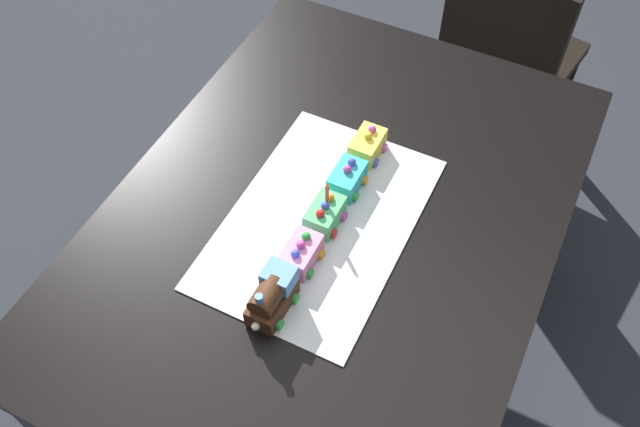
{
  "coord_description": "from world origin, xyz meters",
  "views": [
    {
      "loc": [
        -0.86,
        -0.39,
        2.0
      ],
      "look_at": [
        -0.04,
        0.02,
        0.77
      ],
      "focal_mm": 37.94,
      "sensor_mm": 36.0,
      "label": 1
    }
  ],
  "objects_px": {
    "cake_car_tanker_bubblegum": "(301,253)",
    "cake_car_caboose_turquoise": "(347,178)",
    "cake_locomotive": "(272,296)",
    "chair": "(506,59)",
    "birthday_candle": "(327,192)",
    "dining_table": "(332,240)",
    "cake_car_hopper_lemon": "(367,145)",
    "cake_car_gondola_mint_green": "(325,214)"
  },
  "relations": [
    {
      "from": "chair",
      "to": "cake_car_tanker_bubblegum",
      "type": "distance_m",
      "value": 1.23
    },
    {
      "from": "cake_car_tanker_bubblegum",
      "to": "cake_car_caboose_turquoise",
      "type": "relative_size",
      "value": 1.0
    },
    {
      "from": "cake_car_hopper_lemon",
      "to": "birthday_candle",
      "type": "xyz_separation_m",
      "value": [
        -0.23,
        -0.0,
        0.07
      ]
    },
    {
      "from": "cake_car_gondola_mint_green",
      "to": "birthday_candle",
      "type": "xyz_separation_m",
      "value": [
        0.01,
        -0.0,
        0.07
      ]
    },
    {
      "from": "chair",
      "to": "cake_car_gondola_mint_green",
      "type": "bearing_deg",
      "value": 91.1
    },
    {
      "from": "cake_locomotive",
      "to": "cake_car_tanker_bubblegum",
      "type": "distance_m",
      "value": 0.13
    },
    {
      "from": "cake_locomotive",
      "to": "cake_car_hopper_lemon",
      "type": "height_order",
      "value": "cake_locomotive"
    },
    {
      "from": "dining_table",
      "to": "cake_car_hopper_lemon",
      "type": "xyz_separation_m",
      "value": [
        0.2,
        0.01,
        0.14
      ]
    },
    {
      "from": "cake_car_tanker_bubblegum",
      "to": "cake_car_caboose_turquoise",
      "type": "bearing_deg",
      "value": -0.0
    },
    {
      "from": "dining_table",
      "to": "cake_car_hopper_lemon",
      "type": "bearing_deg",
      "value": 1.44
    },
    {
      "from": "chair",
      "to": "birthday_candle",
      "type": "height_order",
      "value": "birthday_candle"
    },
    {
      "from": "cake_car_tanker_bubblegum",
      "to": "cake_car_gondola_mint_green",
      "type": "xyz_separation_m",
      "value": [
        0.12,
        0.0,
        0.0
      ]
    },
    {
      "from": "cake_locomotive",
      "to": "cake_car_tanker_bubblegum",
      "type": "height_order",
      "value": "cake_locomotive"
    },
    {
      "from": "dining_table",
      "to": "chair",
      "type": "distance_m",
      "value": 1.06
    },
    {
      "from": "cake_car_tanker_bubblegum",
      "to": "cake_car_hopper_lemon",
      "type": "bearing_deg",
      "value": -0.0
    },
    {
      "from": "dining_table",
      "to": "birthday_candle",
      "type": "distance_m",
      "value": 0.21
    },
    {
      "from": "dining_table",
      "to": "cake_car_caboose_turquoise",
      "type": "xyz_separation_m",
      "value": [
        0.09,
        0.01,
        0.14
      ]
    },
    {
      "from": "cake_car_tanker_bubblegum",
      "to": "birthday_candle",
      "type": "height_order",
      "value": "birthday_candle"
    },
    {
      "from": "chair",
      "to": "cake_car_caboose_turquoise",
      "type": "xyz_separation_m",
      "value": [
        -0.95,
        0.17,
        0.3
      ]
    },
    {
      "from": "cake_car_hopper_lemon",
      "to": "birthday_candle",
      "type": "relative_size",
      "value": 1.66
    },
    {
      "from": "cake_car_gondola_mint_green",
      "to": "cake_car_tanker_bubblegum",
      "type": "bearing_deg",
      "value": 180.0
    },
    {
      "from": "cake_car_tanker_bubblegum",
      "to": "birthday_candle",
      "type": "xyz_separation_m",
      "value": [
        0.13,
        -0.0,
        0.07
      ]
    },
    {
      "from": "cake_car_caboose_turquoise",
      "to": "birthday_candle",
      "type": "distance_m",
      "value": 0.13
    },
    {
      "from": "cake_car_tanker_bubblegum",
      "to": "cake_car_gondola_mint_green",
      "type": "relative_size",
      "value": 1.0
    },
    {
      "from": "cake_locomotive",
      "to": "cake_car_hopper_lemon",
      "type": "xyz_separation_m",
      "value": [
        0.48,
        0.0,
        -0.02
      ]
    },
    {
      "from": "chair",
      "to": "cake_car_tanker_bubblegum",
      "type": "height_order",
      "value": "chair"
    },
    {
      "from": "chair",
      "to": "cake_car_gondola_mint_green",
      "type": "height_order",
      "value": "chair"
    },
    {
      "from": "cake_car_caboose_turquoise",
      "to": "birthday_candle",
      "type": "height_order",
      "value": "birthday_candle"
    },
    {
      "from": "birthday_candle",
      "to": "cake_car_tanker_bubblegum",
      "type": "bearing_deg",
      "value": 180.0
    },
    {
      "from": "cake_locomotive",
      "to": "cake_car_tanker_bubblegum",
      "type": "xyz_separation_m",
      "value": [
        0.13,
        0.0,
        -0.02
      ]
    },
    {
      "from": "cake_car_hopper_lemon",
      "to": "dining_table",
      "type": "bearing_deg",
      "value": -178.56
    },
    {
      "from": "cake_locomotive",
      "to": "cake_car_tanker_bubblegum",
      "type": "bearing_deg",
      "value": 0.0
    },
    {
      "from": "dining_table",
      "to": "cake_car_gondola_mint_green",
      "type": "xyz_separation_m",
      "value": [
        -0.03,
        0.01,
        0.14
      ]
    },
    {
      "from": "chair",
      "to": "cake_car_hopper_lemon",
      "type": "height_order",
      "value": "chair"
    },
    {
      "from": "chair",
      "to": "cake_car_caboose_turquoise",
      "type": "relative_size",
      "value": 8.6
    },
    {
      "from": "chair",
      "to": "cake_car_hopper_lemon",
      "type": "distance_m",
      "value": 0.9
    },
    {
      "from": "birthday_candle",
      "to": "cake_car_caboose_turquoise",
      "type": "bearing_deg",
      "value": 0.0
    },
    {
      "from": "chair",
      "to": "cake_locomotive",
      "type": "distance_m",
      "value": 1.36
    },
    {
      "from": "chair",
      "to": "dining_table",
      "type": "bearing_deg",
      "value": 91.1
    },
    {
      "from": "birthday_candle",
      "to": "cake_car_hopper_lemon",
      "type": "bearing_deg",
      "value": 0.0
    },
    {
      "from": "cake_car_tanker_bubblegum",
      "to": "cake_car_hopper_lemon",
      "type": "relative_size",
      "value": 1.0
    },
    {
      "from": "cake_car_tanker_bubblegum",
      "to": "cake_car_gondola_mint_green",
      "type": "height_order",
      "value": "same"
    }
  ]
}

